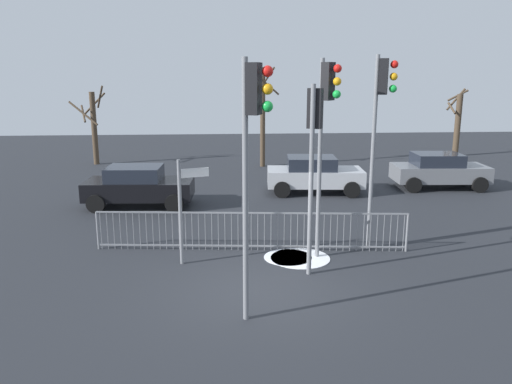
% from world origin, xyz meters
% --- Properties ---
extents(ground_plane, '(60.00, 60.00, 0.00)m').
position_xyz_m(ground_plane, '(0.00, 0.00, 0.00)').
color(ground_plane, '#26282D').
extents(traffic_light_mid_left, '(0.54, 0.38, 5.16)m').
position_xyz_m(traffic_light_mid_left, '(3.33, 2.46, 3.77)').
color(traffic_light_mid_left, slate).
rests_on(traffic_light_mid_left, ground).
extents(traffic_light_foreground_left, '(0.54, 0.38, 4.97)m').
position_xyz_m(traffic_light_foreground_left, '(-0.23, -1.44, 3.63)').
color(traffic_light_foreground_left, slate).
rests_on(traffic_light_foreground_left, ground).
extents(traffic_light_rear_left, '(0.48, 0.46, 5.06)m').
position_xyz_m(traffic_light_rear_left, '(1.77, 1.81, 3.69)').
color(traffic_light_rear_left, slate).
rests_on(traffic_light_rear_left, ground).
extents(traffic_light_rear_right, '(0.41, 0.52, 4.47)m').
position_xyz_m(traffic_light_rear_right, '(1.32, 0.91, 3.28)').
color(traffic_light_rear_right, slate).
rests_on(traffic_light_rear_right, ground).
extents(direction_sign_post, '(0.76, 0.28, 2.67)m').
position_xyz_m(direction_sign_post, '(-1.76, 1.68, 1.51)').
color(direction_sign_post, slate).
rests_on(direction_sign_post, ground).
extents(pedestrian_guard_railing, '(8.40, 0.85, 1.07)m').
position_xyz_m(pedestrian_guard_railing, '(-0.02, 2.54, 0.55)').
color(pedestrian_guard_railing, slate).
rests_on(pedestrian_guard_railing, ground).
extents(car_silver_trailing, '(3.92, 2.18, 1.47)m').
position_xyz_m(car_silver_trailing, '(2.91, 9.17, 0.77)').
color(car_silver_trailing, '#B2B5BA').
rests_on(car_silver_trailing, ground).
extents(car_black_mid, '(3.88, 2.09, 1.47)m').
position_xyz_m(car_black_mid, '(-3.79, 7.49, 0.77)').
color(car_black_mid, black).
rests_on(car_black_mid, ground).
extents(car_grey_near, '(3.89, 2.10, 1.47)m').
position_xyz_m(car_grey_near, '(8.28, 9.67, 0.77)').
color(car_grey_near, slate).
rests_on(car_grey_near, ground).
extents(bare_tree_left, '(1.22, 1.21, 3.89)m').
position_xyz_m(bare_tree_left, '(12.89, 17.95, 1.95)').
color(bare_tree_left, '#473828').
rests_on(bare_tree_left, ground).
extents(bare_tree_centre, '(1.39, 1.43, 5.06)m').
position_xyz_m(bare_tree_centre, '(1.34, 15.28, 2.69)').
color(bare_tree_centre, '#473828').
rests_on(bare_tree_centre, ground).
extents(bare_tree_right, '(1.75, 1.79, 4.11)m').
position_xyz_m(bare_tree_right, '(-7.46, 16.55, 2.08)').
color(bare_tree_right, '#473828').
rests_on(bare_tree_right, ground).
extents(snow_patch_kerb, '(1.55, 1.55, 0.01)m').
position_xyz_m(snow_patch_kerb, '(1.22, 1.82, 0.01)').
color(snow_patch_kerb, white).
rests_on(snow_patch_kerb, ground).
extents(snow_patch_island, '(1.26, 1.26, 0.01)m').
position_xyz_m(snow_patch_island, '(0.90, 1.90, 0.01)').
color(snow_patch_island, white).
rests_on(snow_patch_island, ground).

